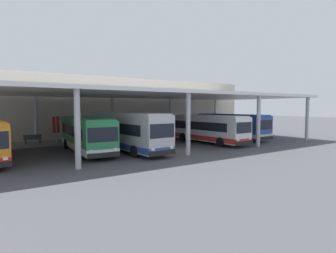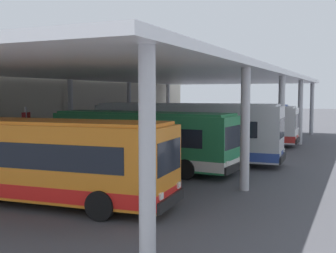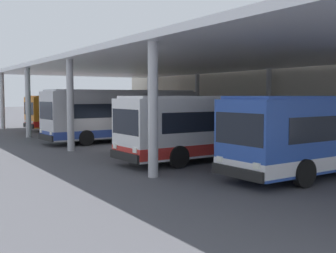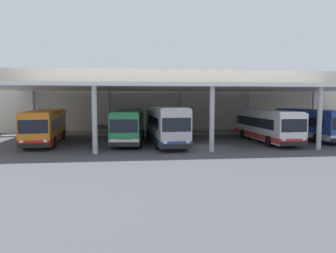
% 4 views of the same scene
% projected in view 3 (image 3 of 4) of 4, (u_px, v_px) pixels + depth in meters
% --- Properties ---
extents(ground_plane, '(200.00, 200.00, 0.00)m').
position_uv_depth(ground_plane, '(111.00, 148.00, 25.50)').
color(ground_plane, '#47474C').
extents(platform_kerb, '(42.00, 4.50, 0.18)m').
position_uv_depth(platform_kerb, '(252.00, 136.00, 31.85)').
color(platform_kerb, gray).
rests_on(platform_kerb, ground).
extents(station_building_facade, '(48.00, 1.60, 8.14)m').
position_uv_depth(station_building_facade, '(282.00, 84.00, 33.31)').
color(station_building_facade, beige).
rests_on(station_building_facade, ground).
extents(canopy_shelter, '(40.00, 17.00, 5.55)m').
position_uv_depth(canopy_shelter, '(185.00, 64.00, 28.08)').
color(canopy_shelter, silver).
rests_on(canopy_shelter, ground).
extents(bus_nearest_bay, '(3.32, 10.69, 3.17)m').
position_uv_depth(bus_nearest_bay, '(83.00, 112.00, 39.80)').
color(bus_nearest_bay, orange).
rests_on(bus_nearest_bay, ground).
extents(bus_second_bay, '(3.29, 10.69, 3.17)m').
position_uv_depth(bus_second_bay, '(118.00, 115.00, 33.02)').
color(bus_second_bay, '#28844C').
rests_on(bus_second_bay, ground).
extents(bus_middle_bay, '(3.13, 11.45, 3.57)m').
position_uv_depth(bus_middle_bay, '(124.00, 115.00, 29.46)').
color(bus_middle_bay, '#B7B7BC').
rests_on(bus_middle_bay, ground).
extents(bus_far_bay, '(2.93, 10.60, 3.17)m').
position_uv_depth(bus_far_bay, '(216.00, 126.00, 21.07)').
color(bus_far_bay, white).
rests_on(bus_far_bay, ground).
extents(bus_departing, '(2.93, 10.59, 3.17)m').
position_uv_depth(bus_departing, '(330.00, 133.00, 17.23)').
color(bus_departing, '#284CA8').
rests_on(bus_departing, ground).
extents(bench_waiting, '(1.80, 0.45, 0.92)m').
position_uv_depth(bench_waiting, '(179.00, 122.00, 40.14)').
color(bench_waiting, '#4C515B').
rests_on(bench_waiting, platform_kerb).
extents(trash_bin, '(0.52, 0.52, 0.98)m').
position_uv_depth(trash_bin, '(201.00, 124.00, 37.42)').
color(trash_bin, '#236638').
rests_on(trash_bin, platform_kerb).
extents(banner_sign, '(0.70, 0.12, 3.20)m').
position_uv_depth(banner_sign, '(185.00, 109.00, 37.70)').
color(banner_sign, '#B2B2B7').
rests_on(banner_sign, platform_kerb).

